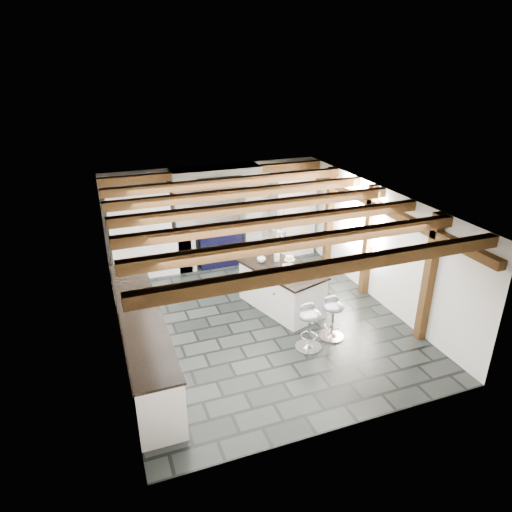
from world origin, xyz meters
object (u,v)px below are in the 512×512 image
object	(u,v)px
range_cooker	(218,245)
bar_stool_far	(309,322)
bar_stool_near	(333,313)
kitchen_island	(281,287)

from	to	relation	value
range_cooker	bar_stool_far	xyz separation A→B (m)	(0.45, -3.87, 0.05)
range_cooker	bar_stool_near	xyz separation A→B (m)	(0.98, -3.72, 0.02)
kitchen_island	bar_stool_near	world-z (taller)	kitchen_island
bar_stool_near	range_cooker	bearing A→B (deg)	121.41
bar_stool_near	bar_stool_far	bearing A→B (deg)	-147.38
kitchen_island	bar_stool_far	size ratio (longest dim) A/B	2.31
range_cooker	kitchen_island	size ratio (longest dim) A/B	0.52
kitchen_island	bar_stool_far	distance (m)	1.43
kitchen_island	bar_stool_near	bearing A→B (deg)	-89.24
bar_stool_near	bar_stool_far	world-z (taller)	bar_stool_far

